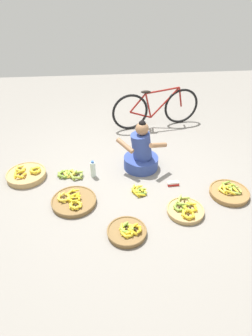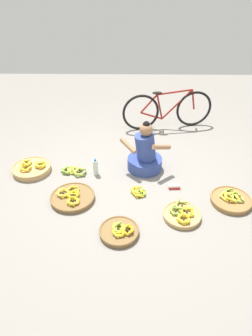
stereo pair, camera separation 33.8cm
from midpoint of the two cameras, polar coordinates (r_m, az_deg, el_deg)
The scene contains 12 objects.
ground_plane at distance 4.16m, azimuth 2.37°, elevation -2.44°, with size 10.00×10.00×0.00m, color gray.
vendor_woman_front at distance 4.28m, azimuth 6.06°, elevation 2.63°, with size 0.75×0.52×0.79m.
bicycle_leaning at distance 5.50m, azimuth 10.04°, elevation 11.24°, with size 1.68×0.35×0.73m.
banana_basket_front_right at distance 4.06m, azimuth 22.38°, elevation -5.89°, with size 0.53×0.53×0.14m.
banana_basket_front_left at distance 3.84m, azimuth -8.12°, elevation -5.84°, with size 0.59×0.59×0.13m.
banana_basket_near_vendor at distance 3.37m, azimuth 1.62°, elevation -12.49°, with size 0.46×0.46×0.13m.
banana_basket_front_center at distance 4.48m, azimuth -16.17°, elevation -0.12°, with size 0.57×0.57×0.16m.
banana_basket_back_center at distance 3.66m, azimuth 13.69°, elevation -9.05°, with size 0.47×0.47×0.13m.
loose_bananas_mid_right at distance 3.91m, azimuth 5.03°, elevation -4.83°, with size 0.24×0.26×0.09m.
loose_bananas_near_bicycle at distance 4.33m, azimuth -8.26°, elevation -0.60°, with size 0.42×0.27×0.10m.
water_bottle at distance 4.20m, azimuth -3.77°, elevation 0.07°, with size 0.07×0.07×0.26m.
packet_carton_stack at distance 4.07m, azimuth 11.91°, elevation -3.74°, with size 0.17×0.06×0.06m.
Camera 2 is at (0.05, -3.31, 2.53)m, focal length 30.71 mm.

